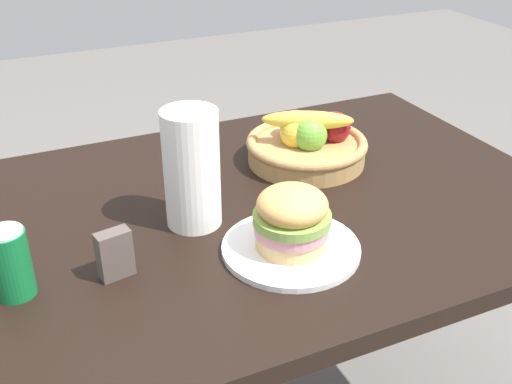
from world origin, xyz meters
TOP-DOWN VIEW (x-y plane):
  - dining_table at (0.00, 0.00)m, footprint 1.40×0.90m
  - plate at (0.02, -0.20)m, footprint 0.26×0.26m
  - sandwich at (0.02, -0.20)m, footprint 0.14×0.14m
  - soda_can at (-0.46, -0.12)m, footprint 0.07×0.07m
  - fruit_basket at (0.23, 0.13)m, footprint 0.29×0.29m
  - paper_towel_roll at (-0.11, -0.02)m, footprint 0.11×0.11m
  - napkin_holder at (-0.30, -0.14)m, footprint 0.06×0.04m

SIDE VIEW (x-z plane):
  - dining_table at x=0.00m, z-range 0.27..1.02m
  - plate at x=0.02m, z-range 0.75..0.76m
  - napkin_holder at x=-0.30m, z-range 0.75..0.84m
  - fruit_basket at x=0.23m, z-range 0.73..0.87m
  - soda_can at x=-0.46m, z-range 0.75..0.88m
  - sandwich at x=0.02m, z-range 0.76..0.88m
  - paper_towel_roll at x=-0.11m, z-range 0.75..0.99m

